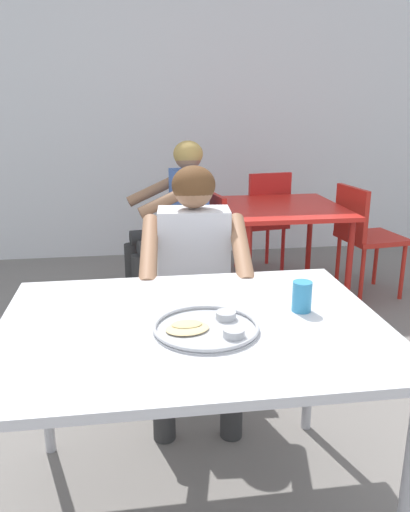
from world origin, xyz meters
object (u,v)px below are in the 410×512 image
(drinking_cup, at_px, (302,295))
(chair_red_right, at_px, (364,232))
(table_background_red, at_px, (283,217))
(chair_red_far, at_px, (264,216))
(table_foreground, at_px, (193,340))
(chair_foreground, at_px, (193,296))
(diner_foreground, at_px, (195,269))
(chair_red_left, at_px, (201,241))
(patron_background, at_px, (176,210))
(thali_tray, at_px, (207,327))

(drinking_cup, relative_size, chair_red_right, 0.13)
(table_background_red, relative_size, chair_red_far, 1.04)
(table_foreground, relative_size, chair_foreground, 1.56)
(diner_foreground, xyz_separation_m, chair_red_left, (0.21, 1.30, -0.22))
(chair_red_left, relative_size, patron_background, 0.68)
(drinking_cup, bearing_deg, chair_red_left, 92.29)
(chair_red_right, distance_m, patron_background, 1.44)
(chair_foreground, bearing_deg, table_background_red, 53.33)
(table_background_red, distance_m, chair_red_far, 0.61)
(drinking_cup, bearing_deg, diner_foreground, 112.69)
(table_background_red, bearing_deg, chair_red_far, 88.94)
(chair_red_right, height_order, chair_red_far, chair_red_far)
(table_foreground, height_order, chair_red_left, chair_red_left)
(thali_tray, distance_m, table_background_red, 2.27)
(table_background_red, height_order, chair_red_right, chair_red_right)
(table_foreground, xyz_separation_m, chair_red_right, (1.54, 2.01, -0.18))
(thali_tray, relative_size, diner_foreground, 0.29)
(chair_red_right, bearing_deg, chair_red_left, 178.88)
(chair_foreground, height_order, chair_red_left, same)
(table_foreground, relative_size, diner_foreground, 1.08)
(table_foreground, xyz_separation_m, drinking_cup, (0.38, 0.04, 0.12))
(chair_foreground, xyz_separation_m, chair_red_far, (0.81, 1.67, 0.03))
(thali_tray, bearing_deg, diner_foreground, 85.66)
(chair_foreground, distance_m, diner_foreground, 0.31)
(chair_foreground, xyz_separation_m, chair_red_left, (0.19, 1.09, 0.00))
(chair_red_right, bearing_deg, patron_background, 180.00)
(chair_foreground, distance_m, chair_red_left, 1.11)
(diner_foreground, bearing_deg, patron_background, 88.78)
(table_background_red, height_order, chair_red_far, chair_red_far)
(diner_foreground, bearing_deg, chair_red_far, 66.29)
(table_background_red, bearing_deg, drinking_cup, -105.01)
(drinking_cup, bearing_deg, chair_red_right, 59.47)
(chair_red_far, bearing_deg, patron_background, -142.80)
(diner_foreground, bearing_deg, thali_tray, -94.34)
(thali_tray, distance_m, patron_background, 2.08)
(table_foreground, relative_size, chair_red_left, 1.56)
(chair_foreground, relative_size, table_background_red, 0.88)
(table_foreground, relative_size, chair_red_far, 1.42)
(chair_red_left, bearing_deg, drinking_cup, -87.71)
(table_foreground, height_order, chair_red_right, chair_red_right)
(chair_red_left, bearing_deg, thali_tray, -97.26)
(diner_foreground, distance_m, patron_background, 1.28)
(table_background_red, xyz_separation_m, patron_background, (-0.79, -0.02, 0.08))
(chair_red_right, height_order, patron_background, patron_background)
(drinking_cup, bearing_deg, chair_foreground, 106.78)
(chair_red_left, bearing_deg, chair_red_right, -1.12)
(chair_red_far, height_order, patron_background, patron_background)
(thali_tray, xyz_separation_m, patron_background, (0.09, 2.08, -0.05))
(table_background_red, bearing_deg, patron_background, -178.88)
(drinking_cup, xyz_separation_m, diner_foreground, (-0.29, 0.69, -0.12))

